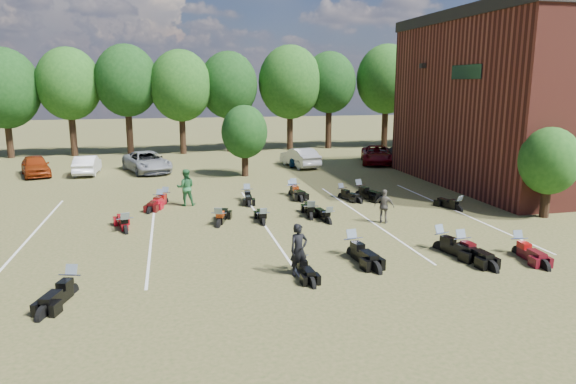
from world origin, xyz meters
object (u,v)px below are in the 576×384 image
object	(u,v)px
car_0	(35,166)
person_green	(186,187)
car_4	(300,157)
motorcycle_14	(160,206)
person_black	(299,250)
motorcycle_7	(126,233)
motorcycle_3	(352,256)
person_grey	(384,206)

from	to	relation	value
car_0	person_green	distance (m)	15.24
car_4	motorcycle_14	bearing A→B (deg)	-116.42
person_green	person_black	bearing A→B (deg)	108.52
motorcycle_7	motorcycle_14	distance (m)	5.04
motorcycle_3	car_0	bearing A→B (deg)	119.78
car_0	motorcycle_3	distance (m)	26.47
car_0	person_green	xyz separation A→B (m)	(9.98, -11.52, 0.26)
person_green	motorcycle_7	size ratio (longest dim) A/B	0.85
person_green	motorcycle_7	bearing A→B (deg)	60.79
person_green	motorcycle_14	bearing A→B (deg)	-8.98
motorcycle_3	person_green	bearing A→B (deg)	114.01
person_black	motorcycle_7	distance (m)	9.02
car_4	motorcycle_3	size ratio (longest dim) A/B	1.56
car_0	person_grey	bearing A→B (deg)	-59.72
person_grey	motorcycle_14	xyz separation A→B (m)	(-10.21, 5.88, -0.80)
person_green	motorcycle_7	distance (m)	5.44
car_4	motorcycle_7	xyz separation A→B (m)	(-12.06, -16.67, -0.66)
car_4	motorcycle_3	xyz separation A→B (m)	(-3.49, -21.79, -0.66)
motorcycle_3	person_grey	bearing A→B (deg)	46.69
car_4	motorcycle_7	world-z (taller)	car_4
car_0	person_black	world-z (taller)	person_black
motorcycle_7	motorcycle_3	bearing A→B (deg)	137.37
car_4	motorcycle_7	size ratio (longest dim) A/B	1.69
car_4	person_black	world-z (taller)	person_black
person_grey	motorcycle_3	xyz separation A→B (m)	(-3.03, -4.10, -0.80)
motorcycle_7	person_grey	bearing A→B (deg)	163.22
person_green	motorcycle_14	distance (m)	1.71
car_0	motorcycle_3	size ratio (longest dim) A/B	1.71
motorcycle_3	motorcycle_14	xyz separation A→B (m)	(-7.18, 9.98, 0.00)
car_0	person_black	xyz separation A→B (m)	(13.32, -22.68, 0.17)
person_black	person_grey	size ratio (longest dim) A/B	1.12
person_grey	motorcycle_7	size ratio (longest dim) A/B	0.69
person_black	motorcycle_3	distance (m)	2.99
car_0	motorcycle_14	distance (m)	14.18
car_0	motorcycle_7	xyz separation A→B (m)	(7.22, -16.11, -0.72)
motorcycle_3	motorcycle_7	distance (m)	9.98
person_black	motorcycle_14	xyz separation A→B (m)	(-4.73, 11.43, -0.89)
person_green	motorcycle_3	xyz separation A→B (m)	(5.80, -9.71, -0.98)
person_black	person_grey	xyz separation A→B (m)	(5.49, 5.55, -0.10)
person_black	person_green	xyz separation A→B (m)	(-3.34, 11.16, 0.09)
person_black	person_grey	distance (m)	7.80
person_green	motorcycle_14	xyz separation A→B (m)	(-1.38, 0.26, -0.98)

